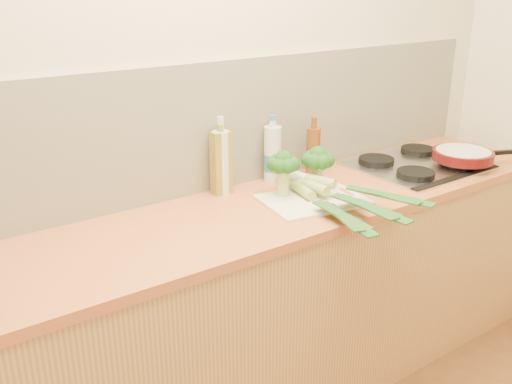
# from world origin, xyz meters

# --- Properties ---
(room_shell) EXTENTS (3.50, 3.50, 3.50)m
(room_shell) POSITION_xyz_m (0.00, 1.49, 1.17)
(room_shell) COLOR beige
(room_shell) RESTS_ON ground
(counter) EXTENTS (3.20, 0.62, 0.90)m
(counter) POSITION_xyz_m (0.00, 1.20, 0.45)
(counter) COLOR tan
(counter) RESTS_ON ground
(gas_hob) EXTENTS (0.58, 0.50, 0.04)m
(gas_hob) POSITION_xyz_m (1.02, 1.20, 0.91)
(gas_hob) COLOR silver
(gas_hob) RESTS_ON counter
(chopping_board) EXTENTS (0.44, 0.35, 0.01)m
(chopping_board) POSITION_xyz_m (0.32, 1.14, 0.91)
(chopping_board) COLOR white
(chopping_board) RESTS_ON counter
(broccoli_left) EXTENTS (0.13, 0.14, 0.19)m
(broccoli_left) POSITION_xyz_m (0.24, 1.24, 1.04)
(broccoli_left) COLOR #AEC070
(broccoli_left) RESTS_ON chopping_board
(broccoli_right) EXTENTS (0.14, 0.14, 0.18)m
(broccoli_right) POSITION_xyz_m (0.41, 1.22, 1.04)
(broccoli_right) COLOR #AEC070
(broccoli_right) RESTS_ON chopping_board
(leek_front) EXTENTS (0.19, 0.69, 0.04)m
(leek_front) POSITION_xyz_m (0.29, 1.12, 0.94)
(leek_front) COLOR white
(leek_front) RESTS_ON chopping_board
(leek_mid) EXTENTS (0.12, 0.64, 0.04)m
(leek_mid) POSITION_xyz_m (0.35, 1.07, 0.95)
(leek_mid) COLOR white
(leek_mid) RESTS_ON chopping_board
(leek_back) EXTENTS (0.26, 0.61, 0.04)m
(leek_back) POSITION_xyz_m (0.40, 1.08, 0.97)
(leek_back) COLOR white
(leek_back) RESTS_ON chopping_board
(skillet) EXTENTS (0.40, 0.28, 0.05)m
(skillet) POSITION_xyz_m (1.18, 1.06, 0.96)
(skillet) COLOR #4C0C0D
(skillet) RESTS_ON gas_hob
(oil_tin) EXTENTS (0.08, 0.05, 0.30)m
(oil_tin) POSITION_xyz_m (0.06, 1.43, 1.04)
(oil_tin) COLOR olive
(oil_tin) RESTS_ON counter
(glass_bottle) EXTENTS (0.07, 0.07, 0.33)m
(glass_bottle) POSITION_xyz_m (0.07, 1.44, 1.04)
(glass_bottle) COLOR silver
(glass_bottle) RESTS_ON counter
(amber_bottle) EXTENTS (0.06, 0.06, 0.27)m
(amber_bottle) POSITION_xyz_m (0.53, 1.39, 1.02)
(amber_bottle) COLOR #613312
(amber_bottle) RESTS_ON counter
(water_bottle) EXTENTS (0.08, 0.08, 0.28)m
(water_bottle) POSITION_xyz_m (0.33, 1.43, 1.02)
(water_bottle) COLOR silver
(water_bottle) RESTS_ON counter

